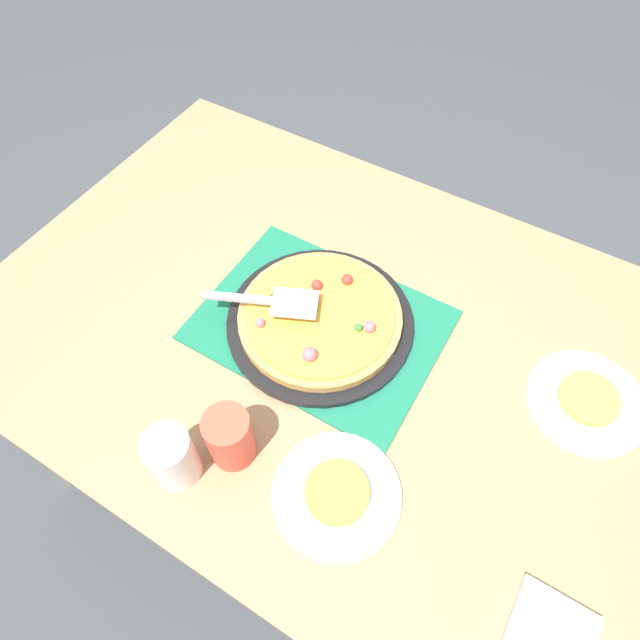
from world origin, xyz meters
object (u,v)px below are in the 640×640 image
at_px(cup_far, 172,457).
at_px(cup_near, 230,437).
at_px(napkin_stack, 551,635).
at_px(pizza, 320,316).
at_px(served_slice_left, 337,492).
at_px(pizza_pan, 320,322).
at_px(plate_far_right, 586,402).
at_px(served_slice_right, 589,398).
at_px(plate_near_left, 337,494).
at_px(pizza_server, 271,301).

bearing_deg(cup_far, cup_near, -128.37).
height_order(cup_near, napkin_stack, cup_near).
bearing_deg(pizza, served_slice_left, 125.51).
height_order(pizza_pan, plate_far_right, pizza_pan).
bearing_deg(served_slice_right, plate_far_right, 0.00).
bearing_deg(pizza_pan, plate_far_right, -168.50).
distance_m(plate_near_left, napkin_stack, 0.37).
bearing_deg(served_slice_right, pizza_server, 13.50).
relative_size(pizza_pan, napkin_stack, 3.17).
height_order(plate_far_right, served_slice_right, served_slice_right).
relative_size(cup_near, napkin_stack, 1.00).
relative_size(cup_near, cup_far, 1.00).
bearing_deg(pizza_pan, plate_near_left, 125.43).
distance_m(cup_near, cup_far, 0.10).
relative_size(pizza_pan, cup_near, 3.17).
distance_m(pizza_pan, pizza_server, 0.11).
relative_size(plate_far_right, served_slice_left, 2.00).
height_order(served_slice_right, cup_near, cup_near).
relative_size(pizza_pan, plate_near_left, 1.73).
relative_size(pizza, napkin_stack, 2.75).
xyz_separation_m(served_slice_left, cup_near, (0.20, 0.02, 0.04)).
bearing_deg(plate_near_left, pizza_server, -39.92).
bearing_deg(napkin_stack, pizza, -27.67).
bearing_deg(plate_far_right, served_slice_right, 0.00).
bearing_deg(pizza_server, plate_far_right, -166.50).
height_order(pizza, cup_far, cup_far).
bearing_deg(cup_far, pizza, -98.07).
distance_m(served_slice_left, pizza_server, 0.38).
relative_size(served_slice_right, cup_far, 0.92).
height_order(plate_near_left, cup_far, cup_far).
bearing_deg(plate_near_left, served_slice_left, 0.00).
relative_size(plate_far_right, cup_near, 1.83).
xyz_separation_m(cup_near, napkin_stack, (-0.57, -0.01, -0.05)).
xyz_separation_m(cup_far, napkin_stack, (-0.63, -0.08, -0.05)).
bearing_deg(plate_far_right, served_slice_left, 50.98).
bearing_deg(pizza_server, served_slice_left, 140.08).
bearing_deg(pizza_pan, cup_near, 91.17).
relative_size(served_slice_left, napkin_stack, 0.92).
height_order(pizza_pan, pizza_server, pizza_server).
relative_size(pizza, plate_near_left, 1.50).
bearing_deg(cup_near, pizza_pan, -88.83).
bearing_deg(served_slice_right, plate_near_left, 50.98).
bearing_deg(cup_near, served_slice_right, -141.04).
relative_size(cup_near, pizza_server, 0.53).
bearing_deg(served_slice_right, cup_far, 40.61).
relative_size(pizza, served_slice_right, 3.00).
distance_m(plate_near_left, served_slice_left, 0.01).
xyz_separation_m(served_slice_right, cup_far, (0.57, 0.49, 0.04)).
bearing_deg(plate_far_right, cup_near, 38.96).
relative_size(plate_far_right, napkin_stack, 1.83).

